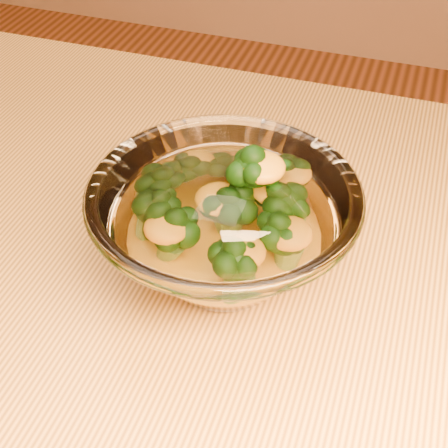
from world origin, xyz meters
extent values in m
cube|color=gold|center=(0.00, 0.00, 0.73)|extent=(1.20, 0.80, 0.04)
cylinder|color=brown|center=(-0.54, 0.34, 0.35)|extent=(0.06, 0.06, 0.71)
ellipsoid|color=white|center=(-0.05, 0.04, 0.76)|extent=(0.10, 0.10, 0.02)
torus|color=white|center=(-0.05, 0.04, 0.84)|extent=(0.22, 0.22, 0.01)
ellipsoid|color=orange|center=(-0.05, 0.04, 0.78)|extent=(0.11, 0.11, 0.03)
camera|label=1|loc=(0.08, -0.32, 1.15)|focal=50.00mm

